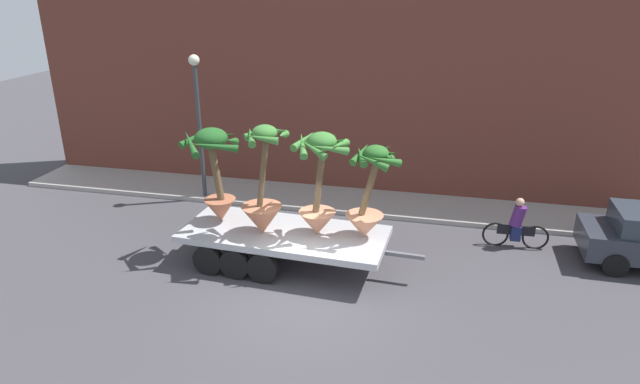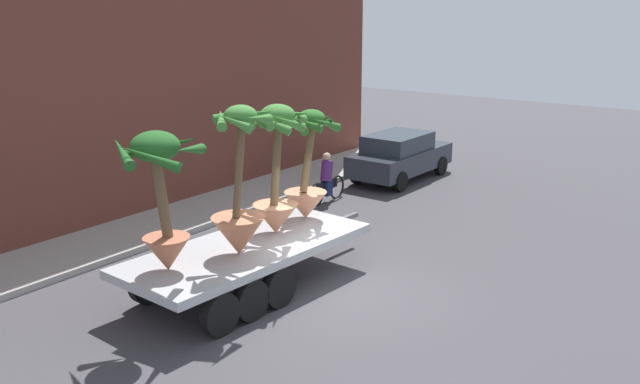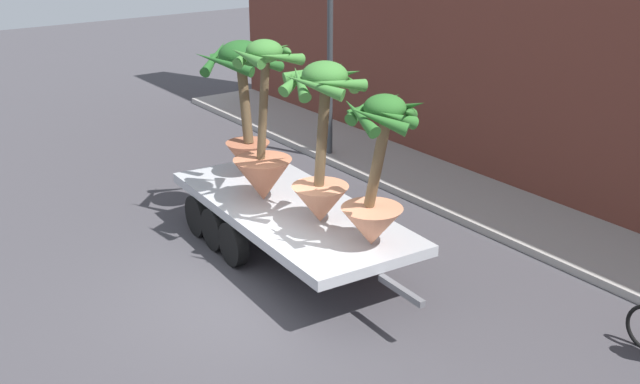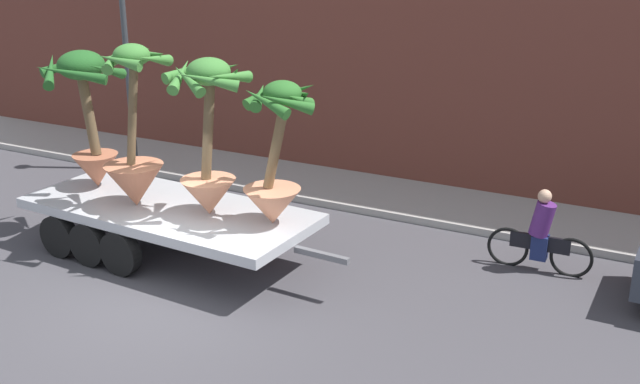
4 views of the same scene
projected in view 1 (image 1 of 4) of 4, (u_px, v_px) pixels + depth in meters
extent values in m
plane|color=#423F44|center=(307.00, 297.00, 13.22)|extent=(60.00, 60.00, 0.00)
cube|color=#A39E99|center=(351.00, 201.00, 18.72)|extent=(24.00, 2.20, 0.15)
cube|color=brown|center=(362.00, 68.00, 18.70)|extent=(24.00, 1.20, 8.71)
cube|color=#B7BABF|center=(284.00, 234.00, 14.44)|extent=(5.55, 2.57, 0.18)
cylinder|color=black|center=(241.00, 227.00, 16.01)|extent=(0.81, 0.27, 0.80)
cylinder|color=black|center=(208.00, 260.00, 14.13)|extent=(0.81, 0.27, 0.80)
cylinder|color=black|center=(265.00, 230.00, 15.81)|extent=(0.81, 0.27, 0.80)
cylinder|color=black|center=(235.00, 264.00, 13.94)|extent=(0.81, 0.27, 0.80)
cylinder|color=black|center=(290.00, 233.00, 15.61)|extent=(0.81, 0.27, 0.80)
cylinder|color=black|center=(263.00, 268.00, 13.74)|extent=(0.81, 0.27, 0.80)
cube|color=slate|center=(405.00, 255.00, 13.65)|extent=(1.00, 0.16, 0.10)
cone|color=#C17251|center=(262.00, 220.00, 14.15)|extent=(1.06, 1.06, 0.78)
cylinder|color=brown|center=(263.00, 170.00, 13.63)|extent=(0.41, 0.15, 1.96)
ellipsoid|color=#428438|center=(265.00, 133.00, 13.26)|extent=(0.62, 0.62, 0.39)
cone|color=#428438|center=(283.00, 135.00, 13.23)|extent=(0.32, 0.93, 0.38)
cone|color=#428438|center=(276.00, 131.00, 13.56)|extent=(0.83, 0.55, 0.35)
cone|color=#428438|center=(258.00, 132.00, 13.56)|extent=(0.67, 0.68, 0.39)
cone|color=#428438|center=(251.00, 136.00, 13.22)|extent=(0.47, 0.72, 0.44)
cone|color=#428438|center=(262.00, 138.00, 12.91)|extent=(0.82, 0.33, 0.33)
cone|color=#B26647|center=(221.00, 210.00, 14.91)|extent=(0.87, 0.87, 0.65)
cylinder|color=brown|center=(216.00, 169.00, 14.49)|extent=(0.39, 0.20, 1.72)
ellipsoid|color=#235B23|center=(211.00, 138.00, 14.19)|extent=(0.87, 0.87, 0.54)
cone|color=#235B23|center=(231.00, 141.00, 14.19)|extent=(0.39, 1.10, 0.52)
cone|color=#235B23|center=(223.00, 137.00, 14.59)|extent=(0.96, 0.47, 0.50)
cone|color=#235B23|center=(197.00, 136.00, 14.54)|extent=(0.68, 1.13, 0.46)
cone|color=#235B23|center=(191.00, 144.00, 14.00)|extent=(0.84, 0.97, 0.59)
cone|color=#235B23|center=(213.00, 146.00, 13.64)|extent=(1.22, 0.76, 0.43)
cone|color=tan|center=(364.00, 226.00, 13.97)|extent=(0.98, 0.98, 0.63)
cylinder|color=brown|center=(370.00, 185.00, 13.53)|extent=(0.55, 0.17, 1.65)
ellipsoid|color=#2D6B28|center=(376.00, 153.00, 13.20)|extent=(0.63, 0.63, 0.39)
cone|color=#2D6B28|center=(389.00, 158.00, 13.14)|extent=(0.26, 0.69, 0.43)
cone|color=#2D6B28|center=(388.00, 154.00, 13.38)|extent=(0.64, 0.68, 0.41)
cone|color=#2D6B28|center=(376.00, 151.00, 13.62)|extent=(0.87, 0.31, 0.48)
cone|color=#2D6B28|center=(361.00, 153.00, 13.44)|extent=(0.47, 0.88, 0.47)
cone|color=#2D6B28|center=(361.00, 156.00, 13.18)|extent=(0.45, 0.79, 0.41)
cone|color=#2D6B28|center=(371.00, 161.00, 12.85)|extent=(0.89, 0.29, 0.48)
cone|color=#2D6B28|center=(385.00, 161.00, 12.86)|extent=(0.81, 0.71, 0.45)
cone|color=tan|center=(317.00, 223.00, 14.10)|extent=(0.97, 0.97, 0.65)
cylinder|color=brown|center=(320.00, 177.00, 13.63)|extent=(0.37, 0.17, 1.89)
ellipsoid|color=#428438|center=(322.00, 141.00, 13.27)|extent=(0.73, 0.73, 0.46)
cone|color=#428438|center=(340.00, 145.00, 13.11)|extent=(0.36, 0.97, 0.34)
cone|color=#428438|center=(336.00, 142.00, 13.50)|extent=(0.73, 0.75, 0.54)
cone|color=#428438|center=(321.00, 139.00, 13.67)|extent=(0.86, 0.43, 0.42)
cone|color=#428438|center=(304.00, 140.00, 13.51)|extent=(0.48, 1.06, 0.37)
cone|color=#428438|center=(302.00, 145.00, 13.25)|extent=(0.50, 0.98, 0.52)
cone|color=#428438|center=(312.00, 149.00, 12.99)|extent=(0.83, 0.48, 0.51)
cone|color=#428438|center=(329.00, 149.00, 12.86)|extent=(0.94, 0.72, 0.43)
torus|color=black|center=(535.00, 238.00, 15.48)|extent=(0.74, 0.08, 0.74)
torus|color=black|center=(495.00, 234.00, 15.69)|extent=(0.74, 0.08, 0.74)
cube|color=black|center=(516.00, 230.00, 15.52)|extent=(1.04, 0.09, 0.28)
cylinder|color=#51236B|center=(518.00, 216.00, 15.35)|extent=(0.45, 0.35, 0.65)
sphere|color=tan|center=(520.00, 202.00, 15.20)|extent=(0.24, 0.24, 0.24)
cube|color=navy|center=(516.00, 233.00, 15.55)|extent=(0.29, 0.25, 0.44)
cylinder|color=black|center=(600.00, 238.00, 15.52)|extent=(0.64, 0.21, 0.64)
cylinder|color=black|center=(615.00, 265.00, 14.05)|extent=(0.64, 0.21, 0.64)
cylinder|color=#383D42|center=(200.00, 133.00, 18.20)|extent=(0.14, 0.14, 4.50)
sphere|color=#EAEACC|center=(194.00, 60.00, 17.33)|extent=(0.36, 0.36, 0.36)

